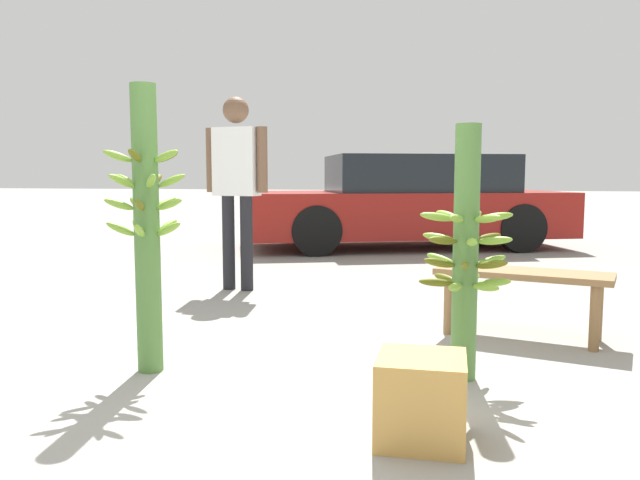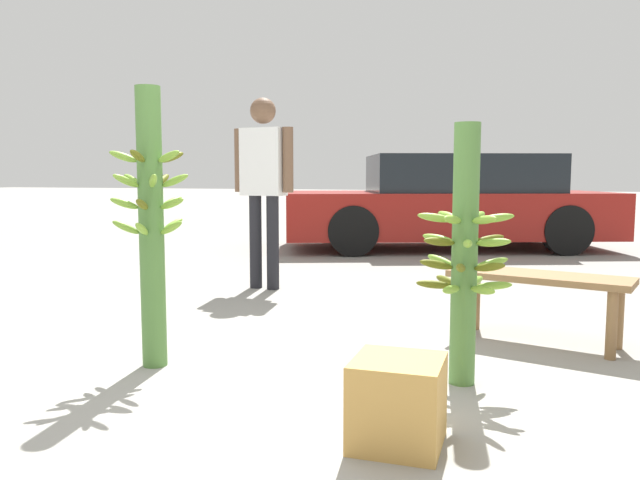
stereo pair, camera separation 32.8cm
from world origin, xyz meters
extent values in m
plane|color=gray|center=(0.00, 0.00, 0.00)|extent=(80.00, 80.00, 0.00)
cylinder|color=#4C7A38|center=(-0.78, 0.32, 0.75)|extent=(0.13, 0.13, 1.49)
ellipsoid|color=#545914|center=(-0.76, 0.18, 1.13)|extent=(0.06, 0.16, 0.08)
ellipsoid|color=#75A333|center=(-0.65, 0.29, 1.13)|extent=(0.16, 0.07, 0.08)
ellipsoid|color=#545914|center=(-0.71, 0.43, 1.13)|extent=(0.11, 0.15, 0.08)
ellipsoid|color=#75A333|center=(-0.87, 0.41, 1.13)|extent=(0.13, 0.14, 0.08)
ellipsoid|color=#75A333|center=(-0.90, 0.26, 1.13)|extent=(0.16, 0.10, 0.08)
ellipsoid|color=#75A333|center=(-0.85, 0.21, 1.00)|extent=(0.11, 0.15, 0.09)
ellipsoid|color=#75A333|center=(-0.69, 0.21, 1.00)|extent=(0.13, 0.14, 0.09)
ellipsoid|color=#75A333|center=(-0.65, 0.36, 1.00)|extent=(0.16, 0.09, 0.09)
ellipsoid|color=#545914|center=(-0.78, 0.45, 1.00)|extent=(0.05, 0.15, 0.09)
ellipsoid|color=#75A333|center=(-0.90, 0.35, 1.00)|extent=(0.16, 0.08, 0.09)
ellipsoid|color=#75A333|center=(-0.64, 0.31, 0.88)|extent=(0.16, 0.05, 0.08)
ellipsoid|color=#75A333|center=(-0.73, 0.44, 0.88)|extent=(0.09, 0.16, 0.08)
ellipsoid|color=#75A333|center=(-0.88, 0.40, 0.88)|extent=(0.14, 0.13, 0.08)
ellipsoid|color=#75A333|center=(-0.89, 0.24, 0.88)|extent=(0.15, 0.11, 0.08)
ellipsoid|color=#545914|center=(-0.74, 0.19, 0.88)|extent=(0.08, 0.16, 0.08)
ellipsoid|color=#75A333|center=(-0.72, 0.43, 0.76)|extent=(0.10, 0.15, 0.10)
ellipsoid|color=#75A333|center=(-0.87, 0.40, 0.76)|extent=(0.14, 0.13, 0.10)
ellipsoid|color=#75A333|center=(-0.89, 0.25, 0.76)|extent=(0.15, 0.11, 0.10)
ellipsoid|color=#75A333|center=(-0.75, 0.19, 0.76)|extent=(0.07, 0.16, 0.10)
ellipsoid|color=#75A333|center=(-0.65, 0.30, 0.76)|extent=(0.16, 0.06, 0.10)
cylinder|color=#4C7A38|center=(0.84, 0.53, 0.64)|extent=(0.13, 0.13, 1.28)
ellipsoid|color=#75A333|center=(0.98, 0.56, 0.82)|extent=(0.18, 0.07, 0.06)
ellipsoid|color=#75A333|center=(0.89, 0.67, 0.82)|extent=(0.10, 0.18, 0.06)
ellipsoid|color=#75A333|center=(0.74, 0.64, 0.82)|extent=(0.15, 0.16, 0.06)
ellipsoid|color=#75A333|center=(0.70, 0.50, 0.82)|extent=(0.18, 0.07, 0.06)
ellipsoid|color=#75A333|center=(0.79, 0.39, 0.82)|extent=(0.10, 0.18, 0.06)
ellipsoid|color=#75A333|center=(0.93, 0.42, 0.82)|extent=(0.15, 0.16, 0.06)
ellipsoid|color=#545914|center=(0.95, 0.62, 0.71)|extent=(0.16, 0.14, 0.06)
ellipsoid|color=#75A333|center=(0.81, 0.67, 0.71)|extent=(0.07, 0.18, 0.06)
ellipsoid|color=#75A333|center=(0.70, 0.58, 0.71)|extent=(0.18, 0.10, 0.06)
ellipsoid|color=#545914|center=(0.73, 0.44, 0.71)|extent=(0.16, 0.14, 0.06)
ellipsoid|color=#75A333|center=(0.86, 0.39, 0.71)|extent=(0.07, 0.18, 0.06)
ellipsoid|color=#75A333|center=(0.97, 0.48, 0.71)|extent=(0.18, 0.10, 0.06)
ellipsoid|color=#545914|center=(0.71, 0.46, 0.60)|extent=(0.18, 0.12, 0.07)
ellipsoid|color=#545914|center=(0.83, 0.39, 0.60)|extent=(0.05, 0.18, 0.07)
ellipsoid|color=#545914|center=(0.96, 0.45, 0.60)|extent=(0.17, 0.13, 0.07)
ellipsoid|color=#75A333|center=(0.96, 0.60, 0.60)|extent=(0.18, 0.12, 0.07)
ellipsoid|color=#75A333|center=(0.84, 0.67, 0.60)|extent=(0.05, 0.18, 0.07)
ellipsoid|color=#75A333|center=(0.72, 0.60, 0.60)|extent=(0.17, 0.13, 0.07)
ellipsoid|color=#75A333|center=(0.79, 0.39, 0.49)|extent=(0.09, 0.18, 0.05)
ellipsoid|color=#75A333|center=(0.93, 0.42, 0.49)|extent=(0.15, 0.16, 0.05)
ellipsoid|color=#75A333|center=(0.98, 0.56, 0.49)|extent=(0.18, 0.07, 0.05)
ellipsoid|color=#75A333|center=(0.88, 0.67, 0.49)|extent=(0.09, 0.18, 0.05)
ellipsoid|color=#545914|center=(0.74, 0.64, 0.49)|extent=(0.15, 0.16, 0.05)
ellipsoid|color=#545914|center=(0.70, 0.50, 0.49)|extent=(0.18, 0.07, 0.05)
cylinder|color=black|center=(-1.02, 2.63, 0.42)|extent=(0.12, 0.12, 0.85)
cylinder|color=black|center=(-1.20, 2.65, 0.42)|extent=(0.12, 0.12, 0.85)
cube|color=white|center=(-1.11, 2.64, 1.15)|extent=(0.42, 0.23, 0.60)
cylinder|color=brown|center=(-0.86, 2.61, 1.16)|extent=(0.11, 0.11, 0.57)
cylinder|color=brown|center=(-1.36, 2.67, 1.16)|extent=(0.11, 0.11, 0.57)
sphere|color=brown|center=(-1.11, 2.64, 1.60)|extent=(0.23, 0.23, 0.23)
cube|color=olive|center=(1.21, 1.43, 0.41)|extent=(1.12, 0.63, 0.04)
cylinder|color=olive|center=(0.83, 1.67, 0.20)|extent=(0.06, 0.06, 0.39)
cylinder|color=olive|center=(1.67, 1.44, 0.20)|extent=(0.06, 0.06, 0.39)
cylinder|color=olive|center=(0.76, 1.43, 0.20)|extent=(0.06, 0.06, 0.39)
cylinder|color=olive|center=(1.60, 1.19, 0.20)|extent=(0.06, 0.06, 0.39)
cube|color=maroon|center=(0.11, 6.30, 0.49)|extent=(4.78, 3.14, 0.62)
cube|color=black|center=(0.27, 6.36, 1.05)|extent=(2.85, 2.33, 0.51)
cylinder|color=black|center=(-0.93, 5.09, 0.32)|extent=(0.68, 0.41, 0.65)
cylinder|color=black|center=(-1.46, 6.57, 0.32)|extent=(0.68, 0.41, 0.65)
cylinder|color=black|center=(1.67, 6.03, 0.32)|extent=(0.68, 0.41, 0.65)
cylinder|color=black|center=(1.14, 7.51, 0.32)|extent=(0.68, 0.41, 0.65)
cube|color=#C69347|center=(0.67, -0.27, 0.17)|extent=(0.34, 0.34, 0.34)
camera|label=1|loc=(0.77, -2.64, 1.03)|focal=35.00mm
camera|label=2|loc=(1.09, -2.55, 1.03)|focal=35.00mm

